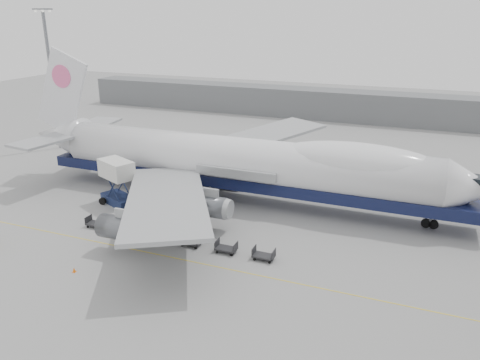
% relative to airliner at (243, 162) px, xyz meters
% --- Properties ---
extents(ground, '(260.00, 260.00, 0.00)m').
position_rel_airliner_xyz_m(ground, '(-0.64, -12.00, -5.62)').
color(ground, gray).
rests_on(ground, ground).
extents(apron_line, '(60.00, 0.15, 0.01)m').
position_rel_airliner_xyz_m(apron_line, '(-0.64, -18.00, -5.62)').
color(apron_line, gold).
rests_on(apron_line, ground).
extents(hangar, '(110.00, 8.00, 7.00)m').
position_rel_airliner_xyz_m(hangar, '(-10.64, 58.00, -2.12)').
color(hangar, slate).
rests_on(hangar, ground).
extents(floodlight_mast, '(2.40, 2.40, 25.43)m').
position_rel_airliner_xyz_m(floodlight_mast, '(-42.64, 12.00, 8.64)').
color(floodlight_mast, slate).
rests_on(floodlight_mast, ground).
extents(airliner, '(67.00, 55.30, 19.98)m').
position_rel_airliner_xyz_m(airliner, '(0.00, 0.00, 0.00)').
color(airliner, white).
rests_on(airliner, ground).
extents(catering_truck, '(6.03, 5.17, 6.20)m').
position_rel_airliner_xyz_m(catering_truck, '(-15.23, -7.48, -2.17)').
color(catering_truck, '#18244A').
rests_on(catering_truck, ground).
extents(traffic_cone, '(0.35, 0.35, 0.51)m').
position_rel_airliner_xyz_m(traffic_cone, '(-8.78, -24.26, -5.38)').
color(traffic_cone, orange).
rests_on(traffic_cone, ground).
extents(dolly_0, '(2.30, 1.35, 1.30)m').
position_rel_airliner_xyz_m(dolly_0, '(-13.40, -14.80, -5.09)').
color(dolly_0, '#2D2D30').
rests_on(dolly_0, ground).
extents(dolly_1, '(2.30, 1.35, 1.30)m').
position_rel_airliner_xyz_m(dolly_1, '(-9.08, -14.80, -5.09)').
color(dolly_1, '#2D2D30').
rests_on(dolly_1, ground).
extents(dolly_2, '(2.30, 1.35, 1.30)m').
position_rel_airliner_xyz_m(dolly_2, '(-4.77, -14.80, -5.09)').
color(dolly_2, '#2D2D30').
rests_on(dolly_2, ground).
extents(dolly_3, '(2.30, 1.35, 1.30)m').
position_rel_airliner_xyz_m(dolly_3, '(-0.46, -14.80, -5.09)').
color(dolly_3, '#2D2D30').
rests_on(dolly_3, ground).
extents(dolly_4, '(2.30, 1.35, 1.30)m').
position_rel_airliner_xyz_m(dolly_4, '(3.85, -14.80, -5.09)').
color(dolly_4, '#2D2D30').
rests_on(dolly_4, ground).
extents(dolly_5, '(2.30, 1.35, 1.30)m').
position_rel_airliner_xyz_m(dolly_5, '(8.16, -14.80, -5.09)').
color(dolly_5, '#2D2D30').
rests_on(dolly_5, ground).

